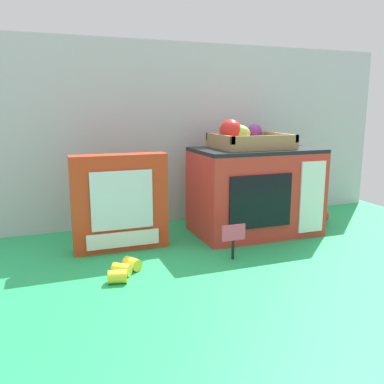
% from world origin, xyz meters
% --- Properties ---
extents(ground_plane, '(1.70, 1.70, 0.00)m').
position_xyz_m(ground_plane, '(0.00, 0.00, 0.00)').
color(ground_plane, '#219E54').
rests_on(ground_plane, ground).
extents(display_back_panel, '(1.61, 0.03, 0.64)m').
position_xyz_m(display_back_panel, '(0.00, 0.25, 0.32)').
color(display_back_panel, '#B7BABF').
rests_on(display_back_panel, ground).
extents(toy_microwave, '(0.40, 0.25, 0.28)m').
position_xyz_m(toy_microwave, '(0.15, 0.02, 0.14)').
color(toy_microwave, red).
rests_on(toy_microwave, ground).
extents(food_groups_crate, '(0.23, 0.21, 0.09)m').
position_xyz_m(food_groups_crate, '(0.13, 0.04, 0.31)').
color(food_groups_crate, '#A37F51').
rests_on(food_groups_crate, toy_microwave).
extents(cookie_set_box, '(0.28, 0.06, 0.28)m').
position_xyz_m(cookie_set_box, '(-0.30, -0.00, 0.14)').
color(cookie_set_box, red).
rests_on(cookie_set_box, ground).
extents(price_sign, '(0.07, 0.01, 0.10)m').
position_xyz_m(price_sign, '(-0.03, -0.19, 0.07)').
color(price_sign, black).
rests_on(price_sign, ground).
extents(loose_toy_banana, '(0.10, 0.12, 0.03)m').
position_xyz_m(loose_toy_banana, '(-0.33, -0.20, 0.02)').
color(loose_toy_banana, yellow).
rests_on(loose_toy_banana, ground).
extents(loose_toy_apple, '(0.06, 0.06, 0.06)m').
position_xyz_m(loose_toy_apple, '(0.43, 0.02, 0.03)').
color(loose_toy_apple, red).
rests_on(loose_toy_apple, ground).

